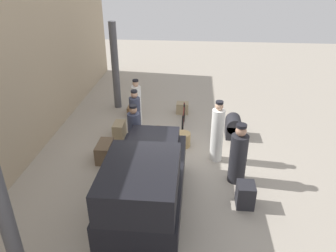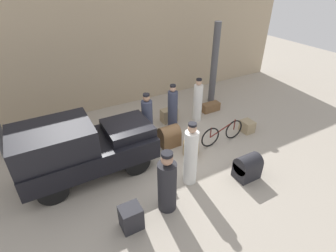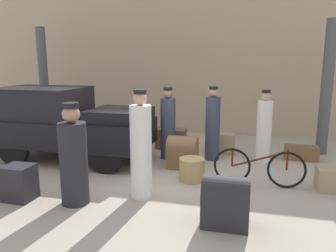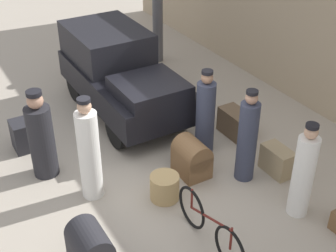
% 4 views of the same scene
% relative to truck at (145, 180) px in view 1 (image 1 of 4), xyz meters
% --- Properties ---
extents(ground_plane, '(30.00, 30.00, 0.00)m').
position_rel_truck_xyz_m(ground_plane, '(2.25, -0.47, -0.90)').
color(ground_plane, '#A89E8E').
extents(station_building_facade, '(16.00, 0.15, 4.50)m').
position_rel_truck_xyz_m(station_building_facade, '(2.25, 3.61, 1.35)').
color(station_building_facade, tan).
rests_on(station_building_facade, ground).
extents(canopy_pillar_left, '(0.26, 0.26, 3.19)m').
position_rel_truck_xyz_m(canopy_pillar_left, '(-1.89, 1.96, 0.70)').
color(canopy_pillar_left, '#4C4C51').
rests_on(canopy_pillar_left, ground).
extents(canopy_pillar_right, '(0.26, 0.26, 3.19)m').
position_rel_truck_xyz_m(canopy_pillar_right, '(5.75, 1.96, 0.70)').
color(canopy_pillar_right, '#4C4C51').
rests_on(canopy_pillar_right, ground).
extents(truck, '(3.47, 1.58, 1.65)m').
position_rel_truck_xyz_m(truck, '(0.00, 0.00, 0.00)').
color(truck, black).
rests_on(truck, ground).
extents(bicycle, '(1.62, 0.04, 0.71)m').
position_rel_truck_xyz_m(bicycle, '(4.23, -0.62, -0.55)').
color(bicycle, black).
rests_on(bicycle, ground).
extents(wicker_basket, '(0.48, 0.48, 0.43)m').
position_rel_truck_xyz_m(wicker_basket, '(3.01, -0.66, -0.68)').
color(wicker_basket, tan).
rests_on(wicker_basket, ground).
extents(porter_lifting_near_truck, '(0.43, 0.43, 1.61)m').
position_rel_truck_xyz_m(porter_lifting_near_truck, '(1.40, -2.11, -0.17)').
color(porter_lifting_near_truck, '#232328').
rests_on(porter_lifting_near_truck, ground).
extents(porter_carrying_trunk, '(0.33, 0.33, 1.61)m').
position_rel_truck_xyz_m(porter_carrying_trunk, '(4.35, 0.96, -0.16)').
color(porter_carrying_trunk, white).
rests_on(porter_carrying_trunk, ground).
extents(porter_standing_middle, '(0.35, 0.35, 1.79)m').
position_rel_truck_xyz_m(porter_standing_middle, '(2.34, -1.63, -0.07)').
color(porter_standing_middle, white).
rests_on(porter_standing_middle, ground).
extents(porter_with_bicycle, '(0.33, 0.33, 1.67)m').
position_rel_truck_xyz_m(porter_with_bicycle, '(3.22, 0.80, -0.12)').
color(porter_with_bicycle, '#33384C').
rests_on(porter_with_bicycle, ground).
extents(conductor_in_dark_uniform, '(0.34, 0.34, 1.65)m').
position_rel_truck_xyz_m(conductor_in_dark_uniform, '(2.21, 0.65, -0.14)').
color(conductor_in_dark_uniform, '#33384C').
rests_on(conductor_in_dark_uniform, ground).
extents(suitcase_tan_flat, '(0.75, 0.39, 0.51)m').
position_rel_truck_xyz_m(suitcase_tan_flat, '(2.07, 1.49, -0.64)').
color(suitcase_tan_flat, brown).
rests_on(suitcase_tan_flat, ground).
extents(suitcase_black_upright, '(0.62, 0.48, 0.68)m').
position_rel_truck_xyz_m(suitcase_black_upright, '(2.68, 0.07, -0.56)').
color(suitcase_black_upright, brown).
rests_on(suitcase_black_upright, ground).
extents(trunk_barrel_dark, '(0.64, 0.49, 0.70)m').
position_rel_truck_xyz_m(trunk_barrel_dark, '(3.77, -2.24, -0.55)').
color(trunk_barrel_dark, '#232328').
rests_on(trunk_barrel_dark, ground).
extents(trunk_wicker_pale, '(0.46, 0.40, 0.58)m').
position_rel_truck_xyz_m(trunk_wicker_pale, '(0.45, -2.22, -0.61)').
color(trunk_wicker_pale, '#232328').
rests_on(trunk_wicker_pale, ground).
extents(suitcase_small_leather, '(0.37, 0.43, 0.40)m').
position_rel_truck_xyz_m(suitcase_small_leather, '(5.40, -0.54, -0.70)').
color(suitcase_small_leather, '#9E8966').
rests_on(suitcase_small_leather, ground).
extents(trunk_umber_medium, '(0.73, 0.32, 0.33)m').
position_rel_truck_xyz_m(trunk_umber_medium, '(5.21, 1.27, -0.73)').
color(trunk_umber_medium, brown).
rests_on(trunk_umber_medium, ground).
extents(trunk_large_brown, '(0.59, 0.33, 0.49)m').
position_rel_truck_xyz_m(trunk_large_brown, '(3.40, 1.37, -0.65)').
color(trunk_large_brown, '#9E8966').
rests_on(trunk_large_brown, ground).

